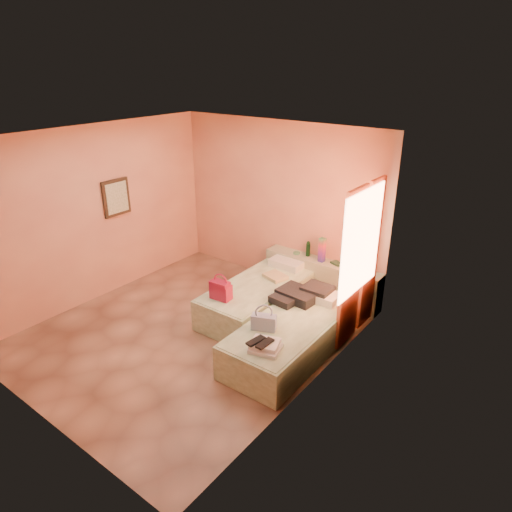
{
  "coord_description": "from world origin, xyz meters",
  "views": [
    {
      "loc": [
        4.21,
        -3.97,
        3.7
      ],
      "look_at": [
        0.56,
        0.85,
        1.07
      ],
      "focal_mm": 32.0,
      "sensor_mm": 36.0,
      "label": 1
    }
  ],
  "objects_px": {
    "towel_stack": "(265,347)",
    "bed_left": "(258,298)",
    "water_bottle": "(308,249)",
    "flower_vase": "(362,267)",
    "bed_right": "(290,339)",
    "magenta_handbag": "(221,290)",
    "blue_handbag": "(264,322)",
    "green_book": "(337,263)",
    "headboard_ledge": "(321,279)"
  },
  "relations": [
    {
      "from": "water_bottle",
      "to": "towel_stack",
      "type": "bearing_deg",
      "value": -69.82
    },
    {
      "from": "bed_right",
      "to": "blue_handbag",
      "type": "xyz_separation_m",
      "value": [
        -0.19,
        -0.33,
        0.35
      ]
    },
    {
      "from": "bed_right",
      "to": "blue_handbag",
      "type": "distance_m",
      "value": 0.52
    },
    {
      "from": "magenta_handbag",
      "to": "headboard_ledge",
      "type": "bearing_deg",
      "value": 63.54
    },
    {
      "from": "green_book",
      "to": "magenta_handbag",
      "type": "bearing_deg",
      "value": -98.09
    },
    {
      "from": "flower_vase",
      "to": "blue_handbag",
      "type": "xyz_separation_m",
      "value": [
        -0.42,
        -1.98,
        -0.16
      ]
    },
    {
      "from": "bed_left",
      "to": "flower_vase",
      "type": "distance_m",
      "value": 1.67
    },
    {
      "from": "bed_left",
      "to": "flower_vase",
      "type": "height_order",
      "value": "flower_vase"
    },
    {
      "from": "towel_stack",
      "to": "flower_vase",
      "type": "bearing_deg",
      "value": 86.87
    },
    {
      "from": "water_bottle",
      "to": "towel_stack",
      "type": "height_order",
      "value": "water_bottle"
    },
    {
      "from": "bed_right",
      "to": "blue_handbag",
      "type": "bearing_deg",
      "value": -120.64
    },
    {
      "from": "bed_right",
      "to": "green_book",
      "type": "bearing_deg",
      "value": 97.32
    },
    {
      "from": "blue_handbag",
      "to": "towel_stack",
      "type": "distance_m",
      "value": 0.46
    },
    {
      "from": "bed_right",
      "to": "magenta_handbag",
      "type": "bearing_deg",
      "value": -178.34
    },
    {
      "from": "water_bottle",
      "to": "blue_handbag",
      "type": "height_order",
      "value": "water_bottle"
    },
    {
      "from": "headboard_ledge",
      "to": "towel_stack",
      "type": "height_order",
      "value": "headboard_ledge"
    },
    {
      "from": "flower_vase",
      "to": "blue_handbag",
      "type": "distance_m",
      "value": 2.03
    },
    {
      "from": "water_bottle",
      "to": "flower_vase",
      "type": "height_order",
      "value": "water_bottle"
    },
    {
      "from": "bed_right",
      "to": "green_book",
      "type": "xyz_separation_m",
      "value": [
        -0.25,
        1.73,
        0.42
      ]
    },
    {
      "from": "water_bottle",
      "to": "bed_right",
      "type": "bearing_deg",
      "value": -65.5
    },
    {
      "from": "headboard_ledge",
      "to": "water_bottle",
      "type": "bearing_deg",
      "value": 171.6
    },
    {
      "from": "headboard_ledge",
      "to": "flower_vase",
      "type": "bearing_deg",
      "value": -3.92
    },
    {
      "from": "headboard_ledge",
      "to": "water_bottle",
      "type": "xyz_separation_m",
      "value": [
        -0.31,
        0.05,
        0.45
      ]
    },
    {
      "from": "towel_stack",
      "to": "blue_handbag",
      "type": "bearing_deg",
      "value": 128.76
    },
    {
      "from": "headboard_ledge",
      "to": "flower_vase",
      "type": "distance_m",
      "value": 0.84
    },
    {
      "from": "bed_left",
      "to": "towel_stack",
      "type": "bearing_deg",
      "value": -51.07
    },
    {
      "from": "bed_left",
      "to": "green_book",
      "type": "relative_size",
      "value": 11.01
    },
    {
      "from": "bed_left",
      "to": "blue_handbag",
      "type": "height_order",
      "value": "blue_handbag"
    },
    {
      "from": "bed_left",
      "to": "towel_stack",
      "type": "xyz_separation_m",
      "value": [
        1.11,
        -1.34,
        0.3
      ]
    },
    {
      "from": "blue_handbag",
      "to": "towel_stack",
      "type": "relative_size",
      "value": 0.9
    },
    {
      "from": "bed_right",
      "to": "water_bottle",
      "type": "distance_m",
      "value": 1.99
    },
    {
      "from": "bed_left",
      "to": "magenta_handbag",
      "type": "height_order",
      "value": "magenta_handbag"
    },
    {
      "from": "flower_vase",
      "to": "magenta_handbag",
      "type": "xyz_separation_m",
      "value": [
        -1.39,
        -1.7,
        -0.12
      ]
    },
    {
      "from": "blue_handbag",
      "to": "bed_left",
      "type": "bearing_deg",
      "value": 105.96
    },
    {
      "from": "towel_stack",
      "to": "bed_left",
      "type": "bearing_deg",
      "value": 129.68
    },
    {
      "from": "magenta_handbag",
      "to": "towel_stack",
      "type": "distance_m",
      "value": 1.42
    },
    {
      "from": "magenta_handbag",
      "to": "flower_vase",
      "type": "bearing_deg",
      "value": 45.3
    },
    {
      "from": "bed_right",
      "to": "headboard_ledge",
      "type": "bearing_deg",
      "value": 105.31
    },
    {
      "from": "water_bottle",
      "to": "magenta_handbag",
      "type": "distance_m",
      "value": 1.84
    },
    {
      "from": "green_book",
      "to": "magenta_handbag",
      "type": "xyz_separation_m",
      "value": [
        -0.91,
        -1.78,
        -0.02
      ]
    },
    {
      "from": "water_bottle",
      "to": "flower_vase",
      "type": "bearing_deg",
      "value": -5.27
    },
    {
      "from": "bed_right",
      "to": "green_book",
      "type": "relative_size",
      "value": 11.01
    },
    {
      "from": "green_book",
      "to": "blue_handbag",
      "type": "xyz_separation_m",
      "value": [
        0.06,
        -2.06,
        -0.06
      ]
    },
    {
      "from": "blue_handbag",
      "to": "green_book",
      "type": "bearing_deg",
      "value": 67.52
    },
    {
      "from": "green_book",
      "to": "flower_vase",
      "type": "distance_m",
      "value": 0.49
    },
    {
      "from": "blue_handbag",
      "to": "headboard_ledge",
      "type": "bearing_deg",
      "value": 74.36
    },
    {
      "from": "bed_left",
      "to": "headboard_ledge",
      "type": "bearing_deg",
      "value": 62.81
    },
    {
      "from": "water_bottle",
      "to": "green_book",
      "type": "bearing_deg",
      "value": -1.24
    },
    {
      "from": "flower_vase",
      "to": "blue_handbag",
      "type": "bearing_deg",
      "value": -101.88
    },
    {
      "from": "bed_right",
      "to": "magenta_handbag",
      "type": "xyz_separation_m",
      "value": [
        -1.16,
        -0.05,
        0.39
      ]
    }
  ]
}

